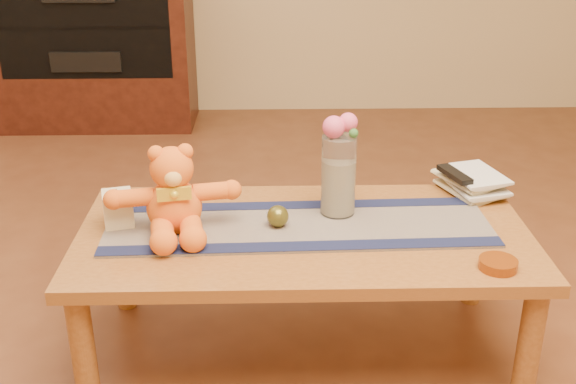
{
  "coord_description": "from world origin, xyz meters",
  "views": [
    {
      "loc": [
        -0.1,
        -1.96,
        1.44
      ],
      "look_at": [
        -0.05,
        0.0,
        0.58
      ],
      "focal_mm": 44.02,
      "sensor_mm": 36.0,
      "label": 1
    }
  ],
  "objects_px": {
    "amber_dish": "(498,264)",
    "glass_vase": "(338,175)",
    "book_bottom": "(451,193)",
    "tv_remote": "(455,174)",
    "teddy_bear": "(173,190)",
    "bronze_ball": "(278,216)",
    "pillar_candle": "(118,208)"
  },
  "relations": [
    {
      "from": "pillar_candle",
      "to": "glass_vase",
      "type": "relative_size",
      "value": 0.41
    },
    {
      "from": "glass_vase",
      "to": "amber_dish",
      "type": "relative_size",
      "value": 2.41
    },
    {
      "from": "tv_remote",
      "to": "glass_vase",
      "type": "bearing_deg",
      "value": 178.99
    },
    {
      "from": "bronze_ball",
      "to": "amber_dish",
      "type": "height_order",
      "value": "bronze_ball"
    },
    {
      "from": "tv_remote",
      "to": "teddy_bear",
      "type": "bearing_deg",
      "value": 175.46
    },
    {
      "from": "teddy_bear",
      "to": "bronze_ball",
      "type": "distance_m",
      "value": 0.33
    },
    {
      "from": "glass_vase",
      "to": "amber_dish",
      "type": "xyz_separation_m",
      "value": [
        0.42,
        -0.36,
        -0.12
      ]
    },
    {
      "from": "teddy_bear",
      "to": "amber_dish",
      "type": "height_order",
      "value": "teddy_bear"
    },
    {
      "from": "teddy_bear",
      "to": "pillar_candle",
      "type": "height_order",
      "value": "teddy_bear"
    },
    {
      "from": "tv_remote",
      "to": "amber_dish",
      "type": "relative_size",
      "value": 1.48
    },
    {
      "from": "teddy_bear",
      "to": "book_bottom",
      "type": "relative_size",
      "value": 1.72
    },
    {
      "from": "amber_dish",
      "to": "tv_remote",
      "type": "bearing_deg",
      "value": 91.21
    },
    {
      "from": "teddy_bear",
      "to": "book_bottom",
      "type": "height_order",
      "value": "teddy_bear"
    },
    {
      "from": "book_bottom",
      "to": "teddy_bear",
      "type": "bearing_deg",
      "value": 173.07
    },
    {
      "from": "glass_vase",
      "to": "amber_dish",
      "type": "distance_m",
      "value": 0.56
    },
    {
      "from": "teddy_bear",
      "to": "amber_dish",
      "type": "xyz_separation_m",
      "value": [
        0.93,
        -0.26,
        -0.12
      ]
    },
    {
      "from": "bronze_ball",
      "to": "book_bottom",
      "type": "bearing_deg",
      "value": 21.31
    },
    {
      "from": "teddy_bear",
      "to": "pillar_candle",
      "type": "distance_m",
      "value": 0.2
    },
    {
      "from": "pillar_candle",
      "to": "tv_remote",
      "type": "xyz_separation_m",
      "value": [
        1.1,
        0.2,
        0.02
      ]
    },
    {
      "from": "glass_vase",
      "to": "tv_remote",
      "type": "bearing_deg",
      "value": 17.68
    },
    {
      "from": "bronze_ball",
      "to": "amber_dish",
      "type": "distance_m",
      "value": 0.67
    },
    {
      "from": "glass_vase",
      "to": "book_bottom",
      "type": "height_order",
      "value": "glass_vase"
    },
    {
      "from": "teddy_bear",
      "to": "glass_vase",
      "type": "relative_size",
      "value": 1.48
    },
    {
      "from": "amber_dish",
      "to": "glass_vase",
      "type": "bearing_deg",
      "value": 139.29
    },
    {
      "from": "book_bottom",
      "to": "tv_remote",
      "type": "bearing_deg",
      "value": -93.0
    },
    {
      "from": "bronze_ball",
      "to": "book_bottom",
      "type": "height_order",
      "value": "bronze_ball"
    },
    {
      "from": "glass_vase",
      "to": "bronze_ball",
      "type": "height_order",
      "value": "glass_vase"
    },
    {
      "from": "bronze_ball",
      "to": "tv_remote",
      "type": "height_order",
      "value": "tv_remote"
    },
    {
      "from": "bronze_ball",
      "to": "teddy_bear",
      "type": "bearing_deg",
      "value": -178.61
    },
    {
      "from": "glass_vase",
      "to": "amber_dish",
      "type": "bearing_deg",
      "value": -40.71
    },
    {
      "from": "book_bottom",
      "to": "amber_dish",
      "type": "relative_size",
      "value": 2.07
    },
    {
      "from": "book_bottom",
      "to": "bronze_ball",
      "type": "bearing_deg",
      "value": 179.61
    }
  ]
}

